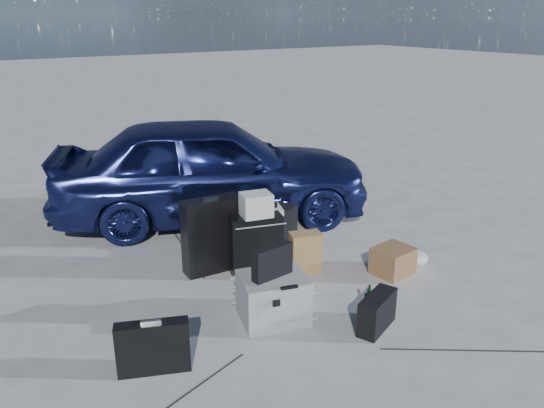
% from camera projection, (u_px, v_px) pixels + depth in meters
% --- Properties ---
extents(ground, '(60.00, 60.00, 0.00)m').
position_uv_depth(ground, '(297.00, 315.00, 4.46)').
color(ground, silver).
rests_on(ground, ground).
extents(car, '(4.02, 2.83, 1.27)m').
position_uv_depth(car, '(212.00, 168.00, 6.39)').
color(car, navy).
rests_on(car, ground).
extents(pelican_case, '(0.63, 0.56, 0.39)m').
position_uv_depth(pelican_case, '(273.00, 298.00, 4.35)').
color(pelican_case, '#9EA1A3').
rests_on(pelican_case, ground).
extents(laptop_bag, '(0.37, 0.13, 0.27)m').
position_uv_depth(laptop_bag, '(272.00, 262.00, 4.23)').
color(laptop_bag, black).
rests_on(laptop_bag, pelican_case).
extents(briefcase, '(0.51, 0.30, 0.39)m').
position_uv_depth(briefcase, '(153.00, 347.00, 3.69)').
color(briefcase, black).
rests_on(briefcase, ground).
extents(suitcase_left, '(0.58, 0.24, 0.74)m').
position_uv_depth(suitcase_left, '(212.00, 235.00, 5.13)').
color(suitcase_left, black).
rests_on(suitcase_left, ground).
extents(suitcase_right, '(0.53, 0.31, 0.59)m').
position_uv_depth(suitcase_right, '(256.00, 245.00, 5.09)').
color(suitcase_right, black).
rests_on(suitcase_right, ground).
extents(white_carton, '(0.32, 0.28, 0.22)m').
position_uv_depth(white_carton, '(256.00, 205.00, 4.96)').
color(white_carton, beige).
rests_on(white_carton, suitcase_right).
extents(duffel_bag, '(0.87, 0.64, 0.40)m').
position_uv_depth(duffel_bag, '(265.00, 230.00, 5.68)').
color(duffel_bag, black).
rests_on(duffel_bag, ground).
extents(flat_box_white, '(0.45, 0.39, 0.07)m').
position_uv_depth(flat_box_white, '(264.00, 210.00, 5.60)').
color(flat_box_white, beige).
rests_on(flat_box_white, duffel_bag).
extents(flat_box_black, '(0.28, 0.22, 0.05)m').
position_uv_depth(flat_box_black, '(263.00, 204.00, 5.60)').
color(flat_box_black, black).
rests_on(flat_box_black, flat_box_white).
extents(kraft_bag, '(0.34, 0.26, 0.40)m').
position_uv_depth(kraft_bag, '(305.00, 252.00, 5.17)').
color(kraft_bag, '#A98249').
rests_on(kraft_bag, ground).
extents(cardboard_box, '(0.39, 0.35, 0.27)m').
position_uv_depth(cardboard_box, '(393.00, 261.00, 5.14)').
color(cardboard_box, '#8F5B3E').
rests_on(cardboard_box, ground).
extents(plastic_bag, '(0.29, 0.25, 0.15)m').
position_uv_depth(plastic_bag, '(415.00, 258.00, 5.32)').
color(plastic_bag, silver).
rests_on(plastic_bag, ground).
extents(messenger_bag, '(0.45, 0.31, 0.29)m').
position_uv_depth(messenger_bag, '(377.00, 312.00, 4.23)').
color(messenger_bag, black).
rests_on(messenger_bag, ground).
extents(green_bottle, '(0.07, 0.07, 0.27)m').
position_uv_depth(green_bottle, '(368.00, 301.00, 4.41)').
color(green_bottle, black).
rests_on(green_bottle, ground).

